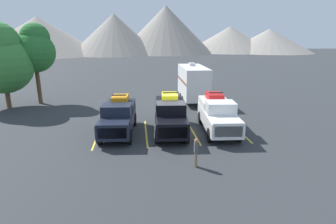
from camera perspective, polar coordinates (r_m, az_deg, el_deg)
The scene contains 13 objects.
ground_plane at distance 19.68m, azimuth 0.27°, elevation -4.03°, with size 240.00×240.00×0.00m, color #2D3033.
pickup_truck_a at distance 19.32m, azimuth -10.29°, elevation -0.89°, with size 2.48×5.58×2.58m.
pickup_truck_b at distance 19.24m, azimuth 0.50°, elevation -0.57°, with size 2.52×5.89×2.68m.
pickup_truck_c at distance 19.87m, azimuth 10.31°, elevation -0.37°, with size 2.51×6.01×2.63m.
lot_stripe_a at distance 19.63m, azimuth -14.39°, elevation -4.58°, with size 0.12×5.50×0.01m, color gold.
lot_stripe_b at distance 19.42m, azimuth -4.58°, elevation -4.34°, with size 0.12×5.50×0.01m, color gold.
lot_stripe_c at distance 19.79m, azimuth 5.14°, elevation -3.97°, with size 0.12×5.50×0.01m, color gold.
lot_stripe_d at distance 20.69m, azimuth 14.25°, elevation -3.52°, with size 0.12×5.50×0.01m, color gold.
camper_trailer_a at distance 28.37m, azimuth 5.26°, elevation 6.28°, with size 2.48×7.50×3.88m.
person_a at distance 14.30m, azimuth 5.85°, elevation -8.03°, with size 0.21×0.35×1.57m.
tree_a at distance 29.96m, azimuth -26.05°, elevation 11.77°, with size 3.91×3.91×7.82m.
tree_b at distance 29.38m, azimuth -31.39°, elevation 9.41°, with size 5.35×5.35×7.86m.
mountain_ridge at distance 107.46m, azimuth -6.90°, elevation 15.57°, with size 136.68×51.26×17.70m.
Camera 1 is at (-2.14, -18.41, 6.62)m, focal length 29.25 mm.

